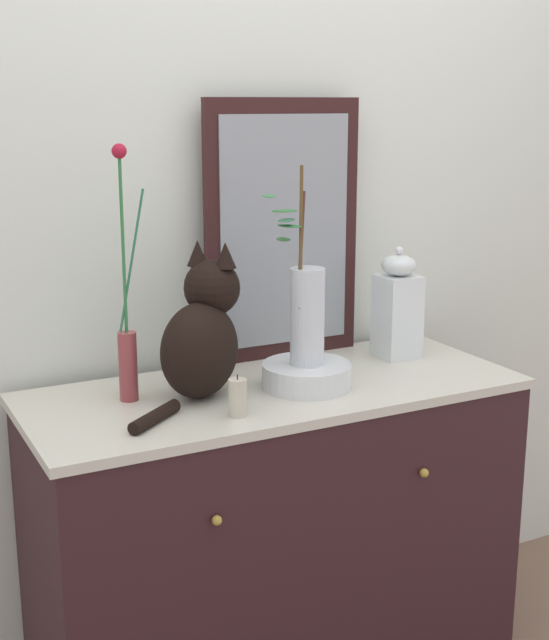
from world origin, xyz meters
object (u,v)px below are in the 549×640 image
(cat_sitting, at_px, (202,335))
(bowl_porcelain, at_px, (307,375))
(sideboard, at_px, (275,540))
(mirror_leaning, at_px, (283,231))
(vase_slim_green, at_px, (127,337))
(jar_lidded_porcelain, at_px, (397,308))
(candle_pillar, at_px, (238,398))
(vase_glass_clear, at_px, (306,311))

(cat_sitting, height_order, bowl_porcelain, cat_sitting)
(cat_sitting, bearing_deg, sideboard, -6.20)
(mirror_leaning, bearing_deg, vase_slim_green, -161.45)
(cat_sitting, height_order, jar_lidded_porcelain, cat_sitting)
(cat_sitting, relative_size, vase_slim_green, 0.63)
(sideboard, xyz_separation_m, cat_sitting, (-0.19, 0.02, 0.60))
(candle_pillar, bearing_deg, cat_sitting, 93.76)
(sideboard, bearing_deg, cat_sitting, 173.80)
(sideboard, bearing_deg, bowl_porcelain, -30.46)
(mirror_leaning, height_order, vase_glass_clear, mirror_leaning)
(cat_sitting, height_order, vase_glass_clear, vase_glass_clear)
(mirror_leaning, distance_m, candle_pillar, 0.62)
(candle_pillar, bearing_deg, vase_slim_green, 129.64)
(mirror_leaning, bearing_deg, cat_sitting, -147.03)
(mirror_leaning, bearing_deg, bowl_porcelain, -105.74)
(candle_pillar, bearing_deg, bowl_porcelain, 25.10)
(bowl_porcelain, bearing_deg, sideboard, 149.54)
(sideboard, height_order, vase_slim_green, vase_slim_green)
(mirror_leaning, bearing_deg, vase_glass_clear, -106.22)
(sideboard, height_order, bowl_porcelain, bowl_porcelain)
(mirror_leaning, bearing_deg, sideboard, -122.03)
(sideboard, height_order, jar_lidded_porcelain, jar_lidded_porcelain)
(vase_glass_clear, distance_m, jar_lidded_porcelain, 0.40)
(vase_slim_green, distance_m, candle_pillar, 0.32)
(sideboard, height_order, candle_pillar, candle_pillar)
(cat_sitting, bearing_deg, bowl_porcelain, -13.47)
(mirror_leaning, relative_size, vase_slim_green, 1.17)
(vase_glass_clear, bearing_deg, candle_pillar, -154.39)
(bowl_porcelain, bearing_deg, mirror_leaning, 74.26)
(sideboard, relative_size, bowl_porcelain, 5.58)
(mirror_leaning, height_order, jar_lidded_porcelain, mirror_leaning)
(mirror_leaning, bearing_deg, jar_lidded_porcelain, -28.74)
(sideboard, height_order, mirror_leaning, mirror_leaning)
(cat_sitting, xyz_separation_m, bowl_porcelain, (0.27, -0.06, -0.13))
(jar_lidded_porcelain, height_order, candle_pillar, jar_lidded_porcelain)
(cat_sitting, bearing_deg, mirror_leaning, 32.97)
(sideboard, xyz_separation_m, mirror_leaning, (0.15, 0.25, 0.82))
(vase_slim_green, height_order, bowl_porcelain, vase_slim_green)
(vase_slim_green, bearing_deg, candle_pillar, -50.36)
(sideboard, xyz_separation_m, vase_slim_green, (-0.37, 0.07, 0.61))
(mirror_leaning, height_order, vase_slim_green, mirror_leaning)
(sideboard, relative_size, mirror_leaning, 1.77)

